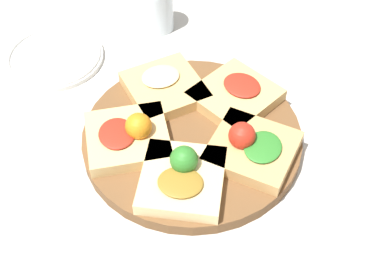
{
  "coord_description": "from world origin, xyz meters",
  "views": [
    {
      "loc": [
        -0.24,
        0.58,
        0.74
      ],
      "look_at": [
        0.0,
        0.0,
        0.04
      ],
      "focal_mm": 50.0,
      "sensor_mm": 36.0,
      "label": 1
    }
  ],
  "objects_px": {
    "plate_right": "(54,57)",
    "water_glass": "(158,10)",
    "serving_board": "(192,137)",
    "napkin_stack": "(367,80)"
  },
  "relations": [
    {
      "from": "serving_board",
      "to": "napkin_stack",
      "type": "height_order",
      "value": "serving_board"
    },
    {
      "from": "water_glass",
      "to": "napkin_stack",
      "type": "height_order",
      "value": "water_glass"
    },
    {
      "from": "serving_board",
      "to": "plate_right",
      "type": "relative_size",
      "value": 1.92
    },
    {
      "from": "napkin_stack",
      "to": "plate_right",
      "type": "bearing_deg",
      "value": 16.11
    },
    {
      "from": "serving_board",
      "to": "napkin_stack",
      "type": "distance_m",
      "value": 0.39
    },
    {
      "from": "napkin_stack",
      "to": "water_glass",
      "type": "bearing_deg",
      "value": -0.41
    },
    {
      "from": "serving_board",
      "to": "plate_right",
      "type": "xyz_separation_m",
      "value": [
        0.35,
        -0.1,
        -0.0
      ]
    },
    {
      "from": "serving_board",
      "to": "plate_right",
      "type": "bearing_deg",
      "value": -16.06
    },
    {
      "from": "plate_right",
      "to": "water_glass",
      "type": "bearing_deg",
      "value": -130.75
    },
    {
      "from": "plate_right",
      "to": "water_glass",
      "type": "distance_m",
      "value": 0.24
    }
  ]
}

